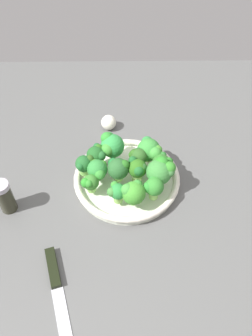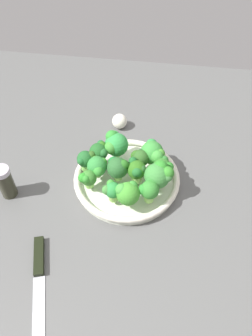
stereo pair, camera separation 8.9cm
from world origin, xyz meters
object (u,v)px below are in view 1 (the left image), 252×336
object	(u,v)px
broccoli_floret_11	(133,192)
broccoli_floret_7	(118,168)
broccoli_floret_5	(153,187)
garlic_bulb	(109,122)
broccoli_floret_1	(150,150)
broccoli_floret_2	(89,183)
broccoli_floret_13	(98,169)
broccoli_floret_10	(97,155)
pepper_shaker	(5,197)
knife	(57,288)
broccoli_floret_3	(111,145)
broccoli_floret_6	(137,169)
bowl	(126,179)
broccoli_floret_4	(138,156)
broccoli_floret_9	(161,172)
broccoli_floret_0	(117,192)
broccoli_floret_12	(85,164)
broccoli_floret_8	(162,163)

from	to	relation	value
broccoli_floret_11	broccoli_floret_7	bearing A→B (deg)	24.93
broccoli_floret_7	broccoli_floret_11	size ratio (longest dim) A/B	1.00
broccoli_floret_5	garlic_bulb	size ratio (longest dim) A/B	1.40
broccoli_floret_1	broccoli_floret_2	size ratio (longest dim) A/B	1.53
broccoli_floret_13	broccoli_floret_10	bearing A→B (deg)	5.82
broccoli_floret_1	pepper_shaker	xyz separation A→B (cm)	(-13.85, 37.17, -2.11)
garlic_bulb	knife	bearing A→B (deg)	168.75
broccoli_floret_3	broccoli_floret_6	size ratio (longest dim) A/B	1.17
pepper_shaker	bowl	bearing A→B (deg)	-74.96
broccoli_floret_4	broccoli_floret_9	bearing A→B (deg)	-139.94
broccoli_floret_10	broccoli_floret_11	xyz separation A→B (cm)	(-12.92, -9.53, 0.21)
broccoli_floret_2	broccoli_floret_10	xyz separation A→B (cm)	(9.07, -1.48, 0.75)
broccoli_floret_0	bowl	bearing A→B (deg)	-16.16
broccoli_floret_7	broccoli_floret_6	bearing A→B (deg)	-91.64
broccoli_floret_10	pepper_shaker	distance (cm)	25.78
bowl	broccoli_floret_3	distance (cm)	10.08
broccoli_floret_10	pepper_shaker	xyz separation A→B (cm)	(-12.16, 22.64, -2.07)
broccoli_floret_1	broccoli_floret_5	xyz separation A→B (cm)	(-12.92, -0.07, 0.04)
broccoli_floret_0	garlic_bulb	distance (cm)	31.08
broccoli_floret_10	pepper_shaker	bearing A→B (deg)	118.24
broccoli_floret_4	broccoli_floret_13	xyz separation A→B (cm)	(-4.49, 10.63, 0.01)
broccoli_floret_10	broccoli_floret_12	world-z (taller)	broccoli_floret_10
broccoli_floret_2	broccoli_floret_3	world-z (taller)	broccoli_floret_3
bowl	broccoli_floret_4	size ratio (longest dim) A/B	4.57
broccoli_floret_3	knife	xyz separation A→B (cm)	(-36.68, 11.62, -7.16)
broccoli_floret_6	pepper_shaker	world-z (taller)	pepper_shaker
broccoli_floret_0	broccoli_floret_3	distance (cm)	15.28
broccoli_floret_0	broccoli_floret_13	size ratio (longest dim) A/B	0.89
broccoli_floret_9	broccoli_floret_10	bearing A→B (deg)	66.65
broccoli_floret_0	pepper_shaker	world-z (taller)	pepper_shaker
broccoli_floret_2	broccoli_floret_6	bearing A→B (deg)	-72.74
broccoli_floret_11	broccoli_floret_12	xyz separation A→B (cm)	(10.00, 12.59, -0.67)
broccoli_floret_4	broccoli_floret_7	world-z (taller)	broccoli_floret_7
broccoli_floret_4	broccoli_floret_9	size ratio (longest dim) A/B	0.75
broccoli_floret_5	broccoli_floret_10	xyz separation A→B (cm)	(11.23, 14.60, -0.08)
broccoli_floret_8	broccoli_floret_2	bearing A→B (deg)	108.89
broccoli_floret_12	garlic_bulb	distance (cm)	22.58
broccoli_floret_10	broccoli_floret_2	bearing A→B (deg)	170.72
bowl	broccoli_floret_8	xyz separation A→B (cm)	(1.38, -9.59, 5.03)
broccoli_floret_4	bowl	bearing A→B (deg)	135.84
broccoli_floret_2	broccoli_floret_13	xyz separation A→B (cm)	(3.97, -2.00, 0.63)
broccoli_floret_9	broccoli_floret_3	bearing A→B (deg)	51.40
broccoli_floret_6	broccoli_floret_10	xyz separation A→B (cm)	(5.23, 10.87, -0.11)
broccoli_floret_0	broccoli_floret_13	world-z (taller)	broccoli_floret_13
broccoli_floret_3	broccoli_floret_10	xyz separation A→B (cm)	(-2.99, 3.92, -0.61)
broccoli_floret_2	broccoli_floret_10	distance (cm)	9.22
broccoli_floret_0	broccoli_floret_9	xyz separation A→B (cm)	(4.95, -11.18, 1.68)
broccoli_floret_3	broccoli_floret_11	size ratio (longest dim) A/B	1.12
broccoli_floret_7	garlic_bulb	bearing A→B (deg)	7.73
broccoli_floret_4	broccoli_floret_6	distance (cm)	4.64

